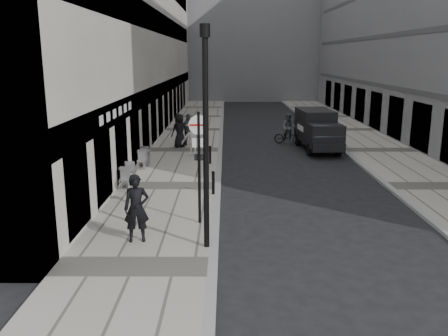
{
  "coord_description": "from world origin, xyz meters",
  "views": [
    {
      "loc": [
        0.33,
        -8.33,
        5.27
      ],
      "look_at": [
        0.26,
        8.04,
        1.4
      ],
      "focal_mm": 38.0,
      "sensor_mm": 36.0,
      "label": 1
    }
  ],
  "objects_px": {
    "lamppost": "(206,128)",
    "cyclist": "(288,132)",
    "walking_man": "(137,208)",
    "panel_van": "(317,128)",
    "sign_post": "(199,153)"
  },
  "relations": [
    {
      "from": "walking_man",
      "to": "panel_van",
      "type": "bearing_deg",
      "value": 51.97
    },
    {
      "from": "walking_man",
      "to": "sign_post",
      "type": "height_order",
      "value": "sign_post"
    },
    {
      "from": "walking_man",
      "to": "lamppost",
      "type": "height_order",
      "value": "lamppost"
    },
    {
      "from": "walking_man",
      "to": "cyclist",
      "type": "distance_m",
      "value": 17.25
    },
    {
      "from": "lamppost",
      "to": "walking_man",
      "type": "bearing_deg",
      "value": 168.88
    },
    {
      "from": "walking_man",
      "to": "sign_post",
      "type": "bearing_deg",
      "value": 33.28
    },
    {
      "from": "sign_post",
      "to": "cyclist",
      "type": "xyz_separation_m",
      "value": [
        4.66,
        14.48,
        -1.64
      ]
    },
    {
      "from": "panel_van",
      "to": "cyclist",
      "type": "xyz_separation_m",
      "value": [
        -1.39,
        1.89,
        -0.54
      ]
    },
    {
      "from": "walking_man",
      "to": "panel_van",
      "type": "distance_m",
      "value": 16.12
    },
    {
      "from": "panel_van",
      "to": "sign_post",
      "type": "bearing_deg",
      "value": -118.81
    },
    {
      "from": "cyclist",
      "to": "walking_man",
      "type": "bearing_deg",
      "value": -89.7
    },
    {
      "from": "sign_post",
      "to": "lamppost",
      "type": "height_order",
      "value": "lamppost"
    },
    {
      "from": "sign_post",
      "to": "lamppost",
      "type": "distance_m",
      "value": 2.23
    },
    {
      "from": "walking_man",
      "to": "cyclist",
      "type": "height_order",
      "value": "walking_man"
    },
    {
      "from": "lamppost",
      "to": "cyclist",
      "type": "relative_size",
      "value": 3.14
    }
  ]
}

